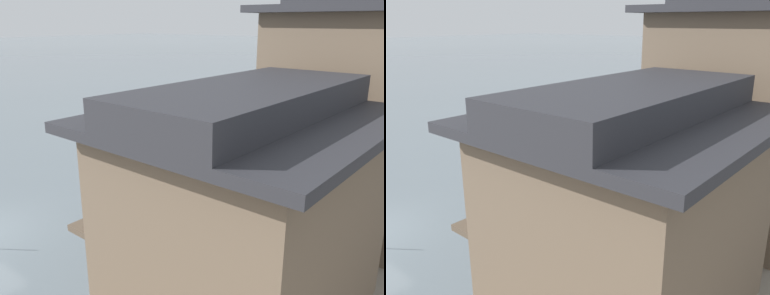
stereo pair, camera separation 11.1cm
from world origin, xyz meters
The scene contains 11 objects.
boat_moored_second centered at (2.54, 18.36, 0.17)m, with size 2.13×3.62×0.49m.
boat_moored_third centered at (-0.65, 52.05, 0.23)m, with size 0.83×4.16×0.65m.
boat_midriver_drifting centered at (5.70, 13.69, 0.24)m, with size 1.63×3.74×0.67m.
boat_midriver_upstream centered at (1.08, 38.61, 0.12)m, with size 5.33×1.65×0.36m.
house_waterfront_nearest centered at (11.17, 2.36, 3.72)m, with size 6.30×7.08×6.14m.
house_waterfront_second centered at (11.15, 9.69, 5.03)m, with size 6.28×6.70×8.74m.
house_waterfront_tall centered at (10.77, 15.65, 3.74)m, with size 5.50×5.88×6.14m.
mooring_post_dock_near centered at (7.84, 5.93, 1.09)m, with size 0.20×0.20×0.74m, color #473828.
mooring_post_dock_mid centered at (7.84, 13.05, 1.07)m, with size 0.20×0.20×0.70m, color #473828.
mooring_post_dock_far centered at (7.84, 19.82, 1.20)m, with size 0.20×0.20×0.96m, color #473828.
hill_far_east centered at (-14.07, 101.60, 9.83)m, with size 50.94×50.94×19.66m, color #5B6B5B.
Camera 1 is at (16.12, -5.69, 8.26)m, focal length 38.03 mm.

